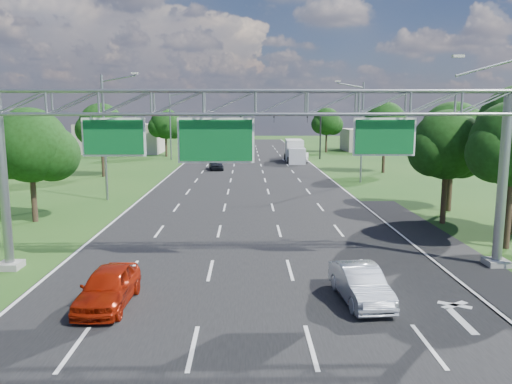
{
  "coord_description": "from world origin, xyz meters",
  "views": [
    {
      "loc": [
        -0.16,
        -10.22,
        7.1
      ],
      "look_at": [
        0.3,
        13.47,
        3.29
      ],
      "focal_mm": 35.0,
      "sensor_mm": 36.0,
      "label": 1
    }
  ],
  "objects_px": {
    "traffic_signal": "(297,125)",
    "box_truck": "(295,151)",
    "sign_gantry": "(257,117)",
    "silver_sedan": "(360,284)",
    "red_coupe": "(108,287)"
  },
  "relations": [
    {
      "from": "sign_gantry",
      "to": "silver_sedan",
      "type": "relative_size",
      "value": 5.69
    },
    {
      "from": "silver_sedan",
      "to": "box_truck",
      "type": "xyz_separation_m",
      "value": [
        2.64,
        53.45,
        0.82
      ]
    },
    {
      "from": "traffic_signal",
      "to": "box_truck",
      "type": "distance_m",
      "value": 5.34
    },
    {
      "from": "sign_gantry",
      "to": "silver_sedan",
      "type": "bearing_deg",
      "value": -48.25
    },
    {
      "from": "red_coupe",
      "to": "traffic_signal",
      "type": "bearing_deg",
      "value": 79.14
    },
    {
      "from": "box_truck",
      "to": "traffic_signal",
      "type": "bearing_deg",
      "value": 81.46
    },
    {
      "from": "traffic_signal",
      "to": "red_coupe",
      "type": "relative_size",
      "value": 2.88
    },
    {
      "from": "box_truck",
      "to": "silver_sedan",
      "type": "bearing_deg",
      "value": -91.0
    },
    {
      "from": "silver_sedan",
      "to": "red_coupe",
      "type": "bearing_deg",
      "value": 176.21
    },
    {
      "from": "traffic_signal",
      "to": "box_truck",
      "type": "height_order",
      "value": "traffic_signal"
    },
    {
      "from": "traffic_signal",
      "to": "box_truck",
      "type": "xyz_separation_m",
      "value": [
        -0.7,
        -3.82,
        -3.67
      ]
    },
    {
      "from": "box_truck",
      "to": "sign_gantry",
      "type": "bearing_deg",
      "value": -95.65
    },
    {
      "from": "sign_gantry",
      "to": "red_coupe",
      "type": "relative_size",
      "value": 5.54
    },
    {
      "from": "silver_sedan",
      "to": "box_truck",
      "type": "height_order",
      "value": "box_truck"
    },
    {
      "from": "sign_gantry",
      "to": "red_coupe",
      "type": "height_order",
      "value": "sign_gantry"
    }
  ]
}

